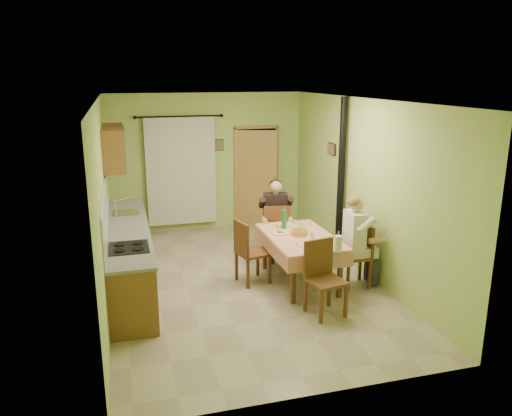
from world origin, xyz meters
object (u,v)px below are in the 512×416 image
object	(u,v)px
stove_flue	(340,201)
chair_far	(275,243)
man_right	(356,231)
chair_left	(252,264)
man_far	(276,211)
dining_table	(300,259)
chair_near	(325,294)
chair_right	(355,268)

from	to	relation	value
stove_flue	chair_far	bearing A→B (deg)	170.55
man_right	chair_left	bearing A→B (deg)	71.88
chair_left	man_right	world-z (taller)	man_right
chair_far	man_far	xyz separation A→B (m)	(0.00, 0.02, 0.59)
man_far	man_right	xyz separation A→B (m)	(0.82, -1.42, 0.00)
dining_table	man_far	size ratio (longest dim) A/B	1.19
chair_near	man_far	distance (m)	2.25
chair_right	chair_left	xyz separation A→B (m)	(-1.49, 0.54, 0.00)
chair_near	stove_flue	size ratio (longest dim) A/B	0.36
chair_far	stove_flue	distance (m)	1.34
chair_far	chair_left	size ratio (longest dim) A/B	1.01
chair_right	stove_flue	size ratio (longest dim) A/B	0.35
dining_table	chair_near	xyz separation A→B (m)	(-0.05, -1.10, -0.09)
chair_right	stove_flue	bearing A→B (deg)	-10.40
chair_right	man_right	distance (m)	0.59
man_far	chair_far	bearing A→B (deg)	-90.00
man_right	stove_flue	xyz separation A→B (m)	(0.28, 1.22, 0.15)
chair_far	chair_near	size ratio (longest dim) A/B	1.00
chair_right	dining_table	bearing A→B (deg)	67.87
man_right	chair_right	bearing A→B (deg)	-90.00
man_right	chair_near	bearing A→B (deg)	135.03
dining_table	man_right	bearing A→B (deg)	-25.28
dining_table	chair_left	distance (m)	0.75
chair_near	stove_flue	xyz separation A→B (m)	(1.09, 1.97, 0.73)
chair_near	man_right	bearing A→B (deg)	-147.83
chair_near	chair_right	distance (m)	1.11
chair_near	chair_left	world-z (taller)	chair_near
man_right	stove_flue	bearing A→B (deg)	-11.03
man_far	chair_near	bearing A→B (deg)	-79.62
dining_table	stove_flue	xyz separation A→B (m)	(1.05, 0.87, 0.64)
chair_right	chair_left	world-z (taller)	chair_left
man_far	man_right	world-z (taller)	same
man_far	man_right	bearing A→B (deg)	-49.84
chair_far	man_right	xyz separation A→B (m)	(0.83, -1.40, 0.59)
chair_near	chair_left	size ratio (longest dim) A/B	1.01
chair_right	chair_left	size ratio (longest dim) A/B	0.96
chair_near	stove_flue	bearing A→B (deg)	-129.79
chair_near	stove_flue	distance (m)	2.37
chair_left	man_right	size ratio (longest dim) A/B	0.72
chair_far	chair_right	size ratio (longest dim) A/B	1.04
dining_table	man_right	world-z (taller)	man_right
dining_table	chair_right	distance (m)	0.86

